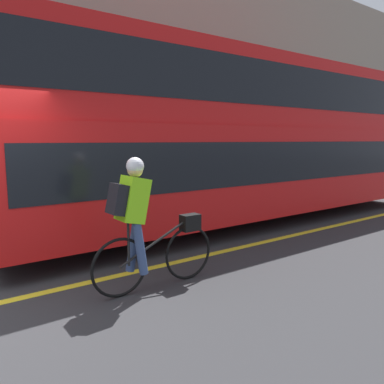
% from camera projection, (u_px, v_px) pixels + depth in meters
% --- Properties ---
extents(bus, '(10.88, 2.52, 3.61)m').
position_uv_depth(bus, '(246.00, 134.00, 8.51)').
color(bus, black).
rests_on(bus, ground_plane).
extents(cyclist_on_bike, '(1.75, 0.32, 1.68)m').
position_uv_depth(cyclist_on_bike, '(143.00, 221.00, 4.60)').
color(cyclist_on_bike, black).
rests_on(cyclist_on_bike, ground_plane).
extents(street_sign_post, '(0.36, 0.09, 2.70)m').
position_uv_depth(street_sign_post, '(162.00, 148.00, 11.04)').
color(street_sign_post, '#59595B').
rests_on(street_sign_post, sidewalk_curb).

